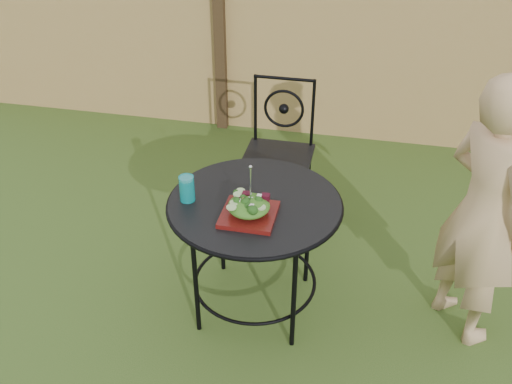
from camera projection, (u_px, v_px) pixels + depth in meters
ground at (344, 312)px, 3.29m from camera, size 60.00×60.00×0.00m
fence at (378, 33)px, 4.56m from camera, size 8.00×0.12×1.90m
patio_table at (255, 223)px, 3.03m from camera, size 0.92×0.92×0.72m
patio_chair at (279, 147)px, 3.90m from camera, size 0.46×0.46×0.95m
diner at (484, 214)px, 2.83m from camera, size 0.61×0.65×1.49m
salad_plate at (249, 214)px, 2.84m from camera, size 0.27×0.27×0.02m
salad at (249, 206)px, 2.81m from camera, size 0.21×0.21×0.08m
fork at (251, 184)px, 2.74m from camera, size 0.01×0.01×0.18m
drinking_glass at (187, 189)px, 2.93m from camera, size 0.08×0.08×0.14m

